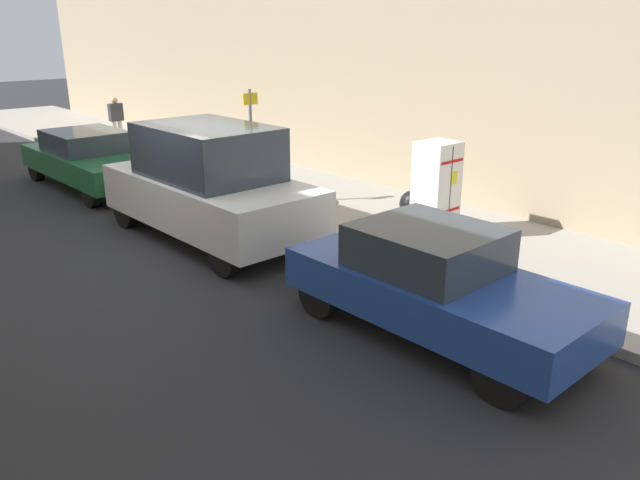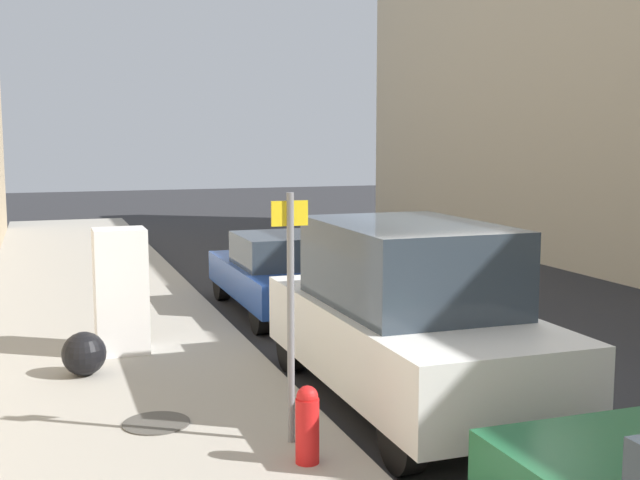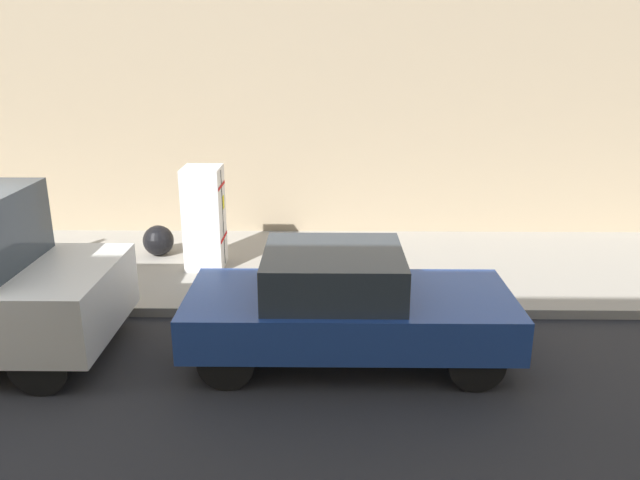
# 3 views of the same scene
# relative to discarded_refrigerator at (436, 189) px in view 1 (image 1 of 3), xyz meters

# --- Properties ---
(ground_plane) EXTENTS (80.00, 80.00, 0.00)m
(ground_plane) POSITION_rel_discarded_refrigerator_xyz_m (3.79, -2.80, -1.01)
(ground_plane) COLOR #28282B
(sidewalk_slab) EXTENTS (3.89, 44.00, 0.14)m
(sidewalk_slab) POSITION_rel_discarded_refrigerator_xyz_m (-0.13, -2.80, -0.94)
(sidewalk_slab) COLOR #9E998E
(sidewalk_slab) RESTS_ON ground
(building_facade_near) EXTENTS (2.36, 39.60, 8.38)m
(building_facade_near) POSITION_rel_discarded_refrigerator_xyz_m (-3.26, -2.80, 3.18)
(building_facade_near) COLOR tan
(building_facade_near) RESTS_ON ground
(discarded_refrigerator) EXTENTS (0.70, 0.64, 1.73)m
(discarded_refrigerator) POSITION_rel_discarded_refrigerator_xyz_m (0.00, 0.00, 0.00)
(discarded_refrigerator) COLOR white
(discarded_refrigerator) RESTS_ON sidewalk_slab
(manhole_cover) EXTENTS (0.70, 0.70, 0.02)m
(manhole_cover) POSITION_rel_discarded_refrigerator_xyz_m (0.05, -3.02, -0.86)
(manhole_cover) COLOR #47443F
(manhole_cover) RESTS_ON sidewalk_slab
(street_sign_post) EXTENTS (0.36, 0.07, 2.45)m
(street_sign_post) POSITION_rel_discarded_refrigerator_xyz_m (1.24, -3.95, 0.51)
(street_sign_post) COLOR slate
(street_sign_post) RESTS_ON sidewalk_slab
(fire_hydrant) EXTENTS (0.22, 0.22, 0.73)m
(fire_hydrant) POSITION_rel_discarded_refrigerator_xyz_m (1.22, -4.49, -0.49)
(fire_hydrant) COLOR red
(fire_hydrant) RESTS_ON sidewalk_slab
(trash_bag) EXTENTS (0.55, 0.55, 0.55)m
(trash_bag) POSITION_rel_discarded_refrigerator_xyz_m (-0.56, -0.97, -0.59)
(trash_bag) COLOR black
(trash_bag) RESTS_ON sidewalk_slab
(pedestrian_walking_far) EXTENTS (0.43, 0.22, 1.51)m
(pedestrian_walking_far) POSITION_rel_discarded_refrigerator_xyz_m (0.14, -12.86, -0.02)
(pedestrian_walking_far) COLOR beige
(pedestrian_walking_far) RESTS_ON sidewalk_slab
(parked_sedan_green) EXTENTS (1.84, 4.62, 1.38)m
(parked_sedan_green) POSITION_rel_discarded_refrigerator_xyz_m (2.97, -8.33, -0.29)
(parked_sedan_green) COLOR #1E6038
(parked_sedan_green) RESTS_ON ground
(parked_van_white) EXTENTS (2.01, 4.68, 2.14)m
(parked_van_white) POSITION_rel_discarded_refrigerator_xyz_m (2.97, -2.93, 0.05)
(parked_van_white) COLOR silver
(parked_van_white) RESTS_ON ground
(parked_hatchback_blue) EXTENTS (1.73, 4.04, 1.43)m
(parked_hatchback_blue) POSITION_rel_discarded_refrigerator_xyz_m (2.97, 2.31, -0.28)
(parked_hatchback_blue) COLOR #23479E
(parked_hatchback_blue) RESTS_ON ground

